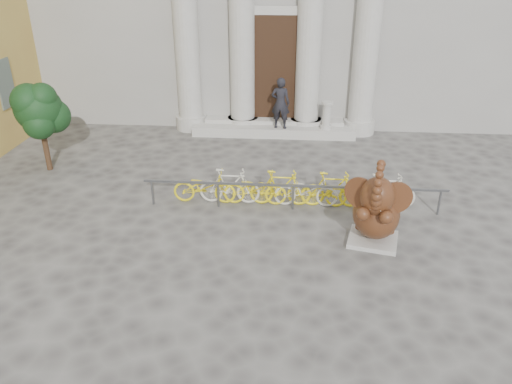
# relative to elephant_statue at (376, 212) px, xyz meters

# --- Properties ---
(ground) EXTENTS (80.00, 80.00, 0.00)m
(ground) POSITION_rel_elephant_statue_xyz_m (-2.71, -1.87, -0.82)
(ground) COLOR #474442
(ground) RESTS_ON ground
(entrance_steps) EXTENTS (6.00, 1.20, 0.36)m
(entrance_steps) POSITION_rel_elephant_statue_xyz_m (-2.71, 7.53, -0.64)
(entrance_steps) COLOR #A8A59E
(entrance_steps) RESTS_ON ground
(elephant_statue) EXTENTS (1.48, 1.76, 2.25)m
(elephant_statue) POSITION_rel_elephant_statue_xyz_m (0.00, 0.00, 0.00)
(elephant_statue) COLOR #A8A59E
(elephant_statue) RESTS_ON ground
(bike_rack) EXTENTS (8.00, 0.53, 1.00)m
(bike_rack) POSITION_rel_elephant_statue_xyz_m (-1.93, 1.79, -0.32)
(bike_rack) COLOR slate
(bike_rack) RESTS_ON ground
(tree) EXTENTS (1.60, 1.46, 2.78)m
(tree) POSITION_rel_elephant_statue_xyz_m (-9.58, 3.61, 1.12)
(tree) COLOR #332114
(tree) RESTS_ON ground
(pedestrian) EXTENTS (0.73, 0.53, 1.85)m
(pedestrian) POSITION_rel_elephant_statue_xyz_m (-2.46, 7.18, 0.47)
(pedestrian) COLOR black
(pedestrian) RESTS_ON entrance_steps
(balustrade_post) EXTENTS (0.41, 0.41, 1.01)m
(balustrade_post) POSITION_rel_elephant_statue_xyz_m (-0.79, 7.23, 0.01)
(balustrade_post) COLOR #A8A59E
(balustrade_post) RESTS_ON entrance_steps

